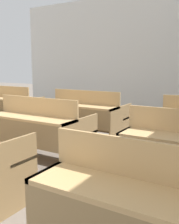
# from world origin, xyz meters

# --- Properties ---
(wall_back) EXTENTS (6.18, 0.06, 2.95)m
(wall_back) POSITION_xyz_m (0.00, 6.05, 1.47)
(wall_back) COLOR silver
(wall_back) RESTS_ON ground_plane
(bench_front_right) EXTENTS (1.26, 0.79, 0.90)m
(bench_front_right) POSITION_xyz_m (2.07, 1.48, 0.47)
(bench_front_right) COLOR olive
(bench_front_right) RESTS_ON ground_plane
(bench_second_center) EXTENTS (1.26, 0.79, 0.90)m
(bench_second_center) POSITION_xyz_m (0.15, 2.69, 0.47)
(bench_second_center) COLOR #97794F
(bench_second_center) RESTS_ON ground_plane
(bench_third_left) EXTENTS (1.26, 0.79, 0.90)m
(bench_third_left) POSITION_xyz_m (-1.77, 3.87, 0.47)
(bench_third_left) COLOR #94764C
(bench_third_left) RESTS_ON ground_plane
(bench_third_center) EXTENTS (1.26, 0.79, 0.90)m
(bench_third_center) POSITION_xyz_m (0.15, 3.86, 0.47)
(bench_third_center) COLOR #95774D
(bench_third_center) RESTS_ON ground_plane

